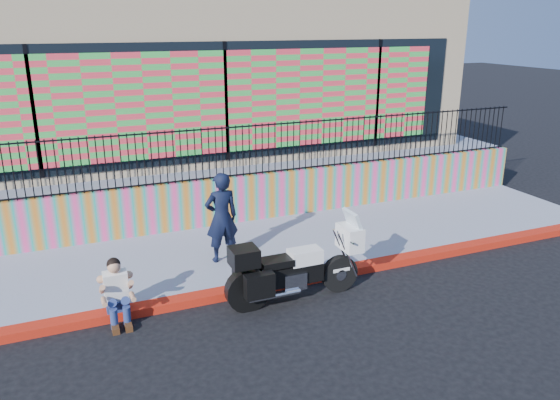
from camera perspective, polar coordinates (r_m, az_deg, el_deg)
ground at (r=10.35m, az=1.69°, el=-8.71°), size 90.00×90.00×0.00m
red_curb at (r=10.31m, az=1.69°, el=-8.34°), size 16.00×0.30×0.15m
sidewalk at (r=11.70m, az=-1.64°, el=-5.02°), size 16.00×3.00×0.15m
mural_wall at (r=12.89m, az=-4.22°, el=0.13°), size 16.00×0.20×1.10m
metal_fence at (r=12.59m, az=-4.34°, el=5.12°), size 15.80×0.04×1.20m
elevated_platform at (r=17.66m, az=-9.52°, el=4.61°), size 16.00×10.00×1.25m
storefront_building at (r=17.03m, az=-9.81°, el=13.07°), size 14.00×8.06×4.00m
police_motorcycle at (r=9.49m, az=1.33°, el=-7.03°), size 2.44×0.81×1.52m
police_officer at (r=10.66m, az=-6.13°, el=-1.82°), size 0.67×0.46×1.80m
seated_man at (r=9.28m, az=-16.60°, el=-9.76°), size 0.54×0.71×1.06m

